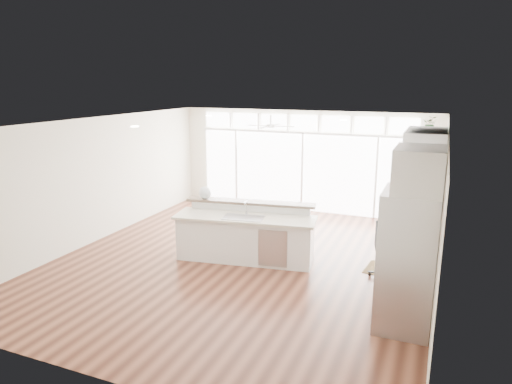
% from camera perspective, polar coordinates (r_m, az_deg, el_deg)
% --- Properties ---
extents(floor, '(7.00, 8.00, 0.02)m').
position_cam_1_polar(floor, '(9.09, -1.57, -8.65)').
color(floor, '#462115').
rests_on(floor, ground).
extents(ceiling, '(7.00, 8.00, 0.02)m').
position_cam_1_polar(ceiling, '(8.44, -1.69, 8.63)').
color(ceiling, white).
rests_on(ceiling, wall_back).
extents(wall_back, '(7.00, 0.04, 2.70)m').
position_cam_1_polar(wall_back, '(12.35, 5.95, 3.86)').
color(wall_back, beige).
rests_on(wall_back, floor).
extents(wall_front, '(7.00, 0.04, 2.70)m').
position_cam_1_polar(wall_front, '(5.44, -19.25, -9.75)').
color(wall_front, beige).
rests_on(wall_front, floor).
extents(wall_left, '(0.04, 8.00, 2.70)m').
position_cam_1_polar(wall_left, '(10.55, -19.28, 1.47)').
color(wall_left, beige).
rests_on(wall_left, floor).
extents(wall_right, '(0.04, 8.00, 2.70)m').
position_cam_1_polar(wall_right, '(7.96, 22.10, -2.60)').
color(wall_right, beige).
rests_on(wall_right, floor).
extents(glass_wall, '(5.80, 0.06, 2.08)m').
position_cam_1_polar(glass_wall, '(12.34, 5.84, 2.45)').
color(glass_wall, white).
rests_on(glass_wall, wall_back).
extents(transom_row, '(5.90, 0.06, 0.40)m').
position_cam_1_polar(transom_row, '(12.16, 5.99, 8.61)').
color(transom_row, white).
rests_on(transom_row, wall_back).
extents(desk_window, '(0.04, 0.85, 0.85)m').
position_cam_1_polar(desk_window, '(8.20, 21.98, -0.68)').
color(desk_window, white).
rests_on(desk_window, wall_right).
extents(ceiling_fan, '(1.16, 1.16, 0.32)m').
position_cam_1_polar(ceiling_fan, '(11.23, 1.85, 8.77)').
color(ceiling_fan, silver).
rests_on(ceiling_fan, ceiling).
extents(recessed_lights, '(3.40, 3.00, 0.02)m').
position_cam_1_polar(recessed_lights, '(8.62, -1.14, 8.61)').
color(recessed_lights, white).
rests_on(recessed_lights, ceiling).
extents(oven_cabinet, '(0.64, 1.20, 2.50)m').
position_cam_1_polar(oven_cabinet, '(9.73, 20.27, -0.20)').
color(oven_cabinet, white).
rests_on(oven_cabinet, floor).
extents(desk_nook, '(0.72, 1.30, 0.76)m').
position_cam_1_polar(desk_nook, '(8.55, 19.05, -8.10)').
color(desk_nook, white).
rests_on(desk_nook, floor).
extents(upper_cabinets, '(0.64, 1.30, 0.64)m').
position_cam_1_polar(upper_cabinets, '(8.05, 20.42, 5.03)').
color(upper_cabinets, white).
rests_on(upper_cabinets, wall_right).
extents(refrigerator, '(0.76, 0.90, 2.00)m').
position_cam_1_polar(refrigerator, '(6.79, 18.35, -8.14)').
color(refrigerator, '#B0B1B5').
rests_on(refrigerator, floor).
extents(fridge_cabinet, '(0.64, 0.90, 0.60)m').
position_cam_1_polar(fridge_cabinet, '(6.43, 19.75, 2.64)').
color(fridge_cabinet, white).
rests_on(fridge_cabinet, wall_right).
extents(framed_photos, '(0.06, 0.22, 0.80)m').
position_cam_1_polar(framed_photos, '(8.84, 21.96, -0.70)').
color(framed_photos, black).
rests_on(framed_photos, wall_right).
extents(kitchen_island, '(2.87, 1.45, 1.09)m').
position_cam_1_polar(kitchen_island, '(8.95, -1.37, -5.21)').
color(kitchen_island, white).
rests_on(kitchen_island, floor).
extents(rug, '(1.01, 0.77, 0.01)m').
position_cam_1_polar(rug, '(8.98, 16.60, -9.42)').
color(rug, '#382612').
rests_on(rug, floor).
extents(office_chair, '(0.60, 0.57, 0.98)m').
position_cam_1_polar(office_chair, '(8.52, 16.24, -7.14)').
color(office_chair, black).
rests_on(office_chair, floor).
extents(fishbowl, '(0.27, 0.27, 0.26)m').
position_cam_1_polar(fishbowl, '(9.40, -6.39, -0.09)').
color(fishbowl, silver).
rests_on(fishbowl, kitchen_island).
extents(monitor, '(0.09, 0.46, 0.38)m').
position_cam_1_polar(monitor, '(8.37, 18.80, -4.42)').
color(monitor, black).
rests_on(monitor, desk_nook).
extents(keyboard, '(0.15, 0.34, 0.02)m').
position_cam_1_polar(keyboard, '(8.43, 17.56, -5.48)').
color(keyboard, silver).
rests_on(keyboard, desk_nook).
extents(potted_plant, '(0.29, 0.31, 0.23)m').
position_cam_1_polar(potted_plant, '(9.51, 20.95, 7.79)').
color(potted_plant, '#295A26').
rests_on(potted_plant, oven_cabinet).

